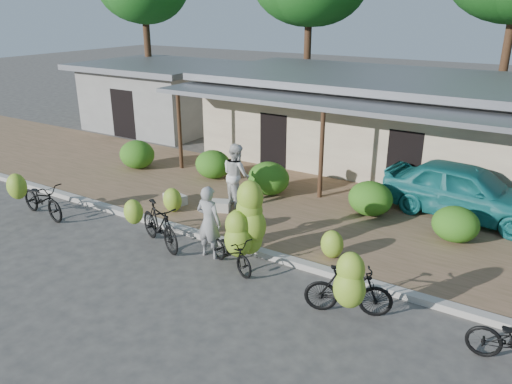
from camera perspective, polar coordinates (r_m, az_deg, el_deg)
ground at (r=11.15m, az=-6.52°, el=-10.82°), size 100.00×100.00×0.00m
sidewalk at (r=14.90m, az=5.44°, el=-2.06°), size 60.00×6.00×0.12m
curb at (r=12.52m, az=-0.84°, el=-6.52°), size 60.00×0.25×0.15m
shop_main at (r=19.67m, az=13.53°, el=8.18°), size 13.00×8.50×3.35m
shop_grey at (r=25.38m, az=-10.95°, el=10.86°), size 7.00×6.00×3.15m
hedge_0 at (r=18.81m, az=-13.43°, el=4.20°), size 1.32×1.19×1.03m
hedge_1 at (r=17.31m, az=-4.95°, el=3.17°), size 1.25×1.13×0.98m
hedge_2 at (r=15.73m, az=1.45°, el=1.56°), size 1.34×1.21×1.04m
hedge_3 at (r=14.55m, az=12.94°, el=-0.73°), size 1.27×1.14×0.99m
hedge_4 at (r=13.62m, az=21.84°, el=-3.43°), size 1.17×1.05×0.91m
bike_far_left at (r=15.56m, az=-23.53°, el=-0.62°), size 2.08×1.37×1.48m
bike_left at (r=12.78m, az=-11.23°, el=-3.58°), size 2.00×1.43×1.42m
bike_center at (r=11.62m, az=-1.63°, el=-4.59°), size 1.72×1.38×2.06m
bike_right at (r=9.90m, az=10.57°, el=-10.71°), size 1.80×1.41×1.67m
loose_banana_a at (r=14.65m, az=-9.53°, el=-0.89°), size 0.57×0.49×0.72m
loose_banana_b at (r=13.32m, az=-2.17°, el=-3.20°), size 0.46×0.39×0.58m
loose_banana_c at (r=12.02m, az=8.69°, el=-5.92°), size 0.55×0.47×0.69m
sack_near at (r=14.65m, az=-4.70°, el=-1.55°), size 0.94×0.72×0.30m
sack_far at (r=15.33m, az=-9.21°, el=-0.76°), size 0.82×0.54×0.28m
vendor at (r=12.00m, az=-5.39°, el=-3.44°), size 0.68×0.45×1.82m
bystander at (r=14.77m, az=-2.26°, el=1.98°), size 1.15×1.07×1.89m
teal_van at (r=15.18m, az=22.81°, el=0.15°), size 4.70×2.29×1.55m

